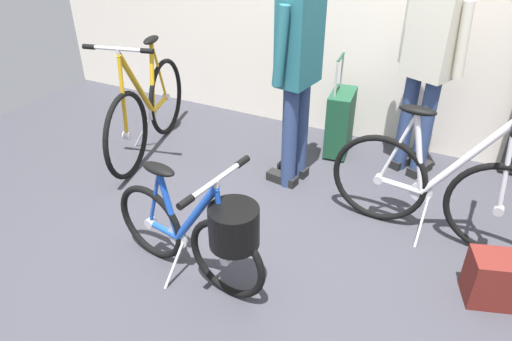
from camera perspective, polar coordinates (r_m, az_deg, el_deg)
name	(u,v)px	position (r m, az deg, el deg)	size (l,w,h in m)	color
ground_plane	(261,278)	(2.80, 0.55, -12.93)	(6.55, 6.55, 0.00)	#38383F
folding_bike_foreground	(203,231)	(2.55, -6.45, -7.29)	(1.05, 0.53, 0.75)	black
display_bike_left	(437,188)	(3.11, 21.09, -2.00)	(1.35, 0.53, 0.94)	black
display_bike_right	(148,110)	(3.98, -13.01, 7.16)	(0.53, 1.41, 1.00)	black
visitor_near_wall	(298,64)	(3.25, 5.14, 12.80)	(0.31, 0.53, 1.62)	navy
visitor_browsing	(429,58)	(3.58, 20.23, 12.72)	(0.49, 0.36, 1.62)	navy
rolling_suitcase	(340,122)	(3.95, 10.16, 5.84)	(0.22, 0.38, 0.83)	#19472D
backpack_on_floor	(499,279)	(2.90, 27.37, -11.62)	(0.37, 0.31, 0.29)	maroon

